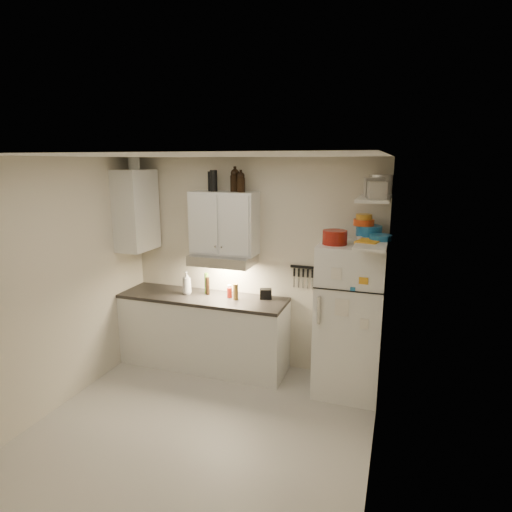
% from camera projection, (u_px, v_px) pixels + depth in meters
% --- Properties ---
extents(floor, '(3.20, 3.00, 0.02)m').
position_uv_depth(floor, '(203.00, 427.00, 4.21)').
color(floor, '#B3AEA5').
rests_on(floor, ground).
extents(ceiling, '(3.20, 3.00, 0.02)m').
position_uv_depth(ceiling, '(194.00, 154.00, 3.64)').
color(ceiling, white).
rests_on(ceiling, ground).
extents(back_wall, '(3.20, 0.02, 2.60)m').
position_uv_depth(back_wall, '(253.00, 264.00, 5.32)').
color(back_wall, beige).
rests_on(back_wall, ground).
extents(left_wall, '(0.02, 3.00, 2.60)m').
position_uv_depth(left_wall, '(58.00, 285.00, 4.43)').
color(left_wall, beige).
rests_on(left_wall, ground).
extents(right_wall, '(0.02, 3.00, 2.60)m').
position_uv_depth(right_wall, '(381.00, 322.00, 3.42)').
color(right_wall, beige).
rests_on(right_wall, ground).
extents(base_cabinet, '(2.10, 0.60, 0.88)m').
position_uv_depth(base_cabinet, '(204.00, 332.00, 5.39)').
color(base_cabinet, silver).
rests_on(base_cabinet, floor).
extents(countertop, '(2.10, 0.62, 0.04)m').
position_uv_depth(countertop, '(203.00, 298.00, 5.29)').
color(countertop, black).
rests_on(countertop, base_cabinet).
extents(upper_cabinet, '(0.80, 0.33, 0.75)m').
position_uv_depth(upper_cabinet, '(224.00, 223.00, 5.13)').
color(upper_cabinet, silver).
rests_on(upper_cabinet, back_wall).
extents(side_cabinet, '(0.33, 0.55, 1.00)m').
position_uv_depth(side_cabinet, '(136.00, 210.00, 5.34)').
color(side_cabinet, silver).
rests_on(side_cabinet, left_wall).
extents(range_hood, '(0.76, 0.46, 0.12)m').
position_uv_depth(range_hood, '(223.00, 259.00, 5.17)').
color(range_hood, silver).
rests_on(range_hood, back_wall).
extents(fridge, '(0.70, 0.68, 1.70)m').
position_uv_depth(fridge, '(350.00, 320.00, 4.70)').
color(fridge, white).
rests_on(fridge, floor).
extents(shelf_hi, '(0.30, 0.95, 0.03)m').
position_uv_depth(shelf_hi, '(375.00, 198.00, 4.22)').
color(shelf_hi, silver).
rests_on(shelf_hi, right_wall).
extents(shelf_lo, '(0.30, 0.95, 0.03)m').
position_uv_depth(shelf_lo, '(372.00, 242.00, 4.31)').
color(shelf_lo, silver).
rests_on(shelf_lo, right_wall).
extents(knife_strip, '(0.42, 0.02, 0.03)m').
position_uv_depth(knife_strip, '(308.00, 267.00, 5.07)').
color(knife_strip, black).
rests_on(knife_strip, back_wall).
extents(dutch_oven, '(0.34, 0.34, 0.15)m').
position_uv_depth(dutch_oven, '(335.00, 237.00, 4.47)').
color(dutch_oven, maroon).
rests_on(dutch_oven, fridge).
extents(book_stack, '(0.26, 0.30, 0.09)m').
position_uv_depth(book_stack, '(368.00, 245.00, 4.24)').
color(book_stack, orange).
rests_on(book_stack, fridge).
extents(spice_jar, '(0.07, 0.07, 0.09)m').
position_uv_depth(spice_jar, '(360.00, 241.00, 4.43)').
color(spice_jar, silver).
rests_on(spice_jar, fridge).
extents(stock_pot, '(0.35, 0.35, 0.20)m').
position_uv_depth(stock_pot, '(382.00, 184.00, 4.52)').
color(stock_pot, silver).
rests_on(stock_pot, shelf_hi).
extents(tin_a, '(0.21, 0.20, 0.18)m').
position_uv_depth(tin_a, '(374.00, 187.00, 4.15)').
color(tin_a, '#AAAAAD').
rests_on(tin_a, shelf_hi).
extents(tin_b, '(0.19, 0.19, 0.16)m').
position_uv_depth(tin_b, '(377.00, 190.00, 3.91)').
color(tin_b, '#AAAAAD').
rests_on(tin_b, shelf_hi).
extents(bowl_teal, '(0.27, 0.27, 0.11)m').
position_uv_depth(bowl_teal, '(369.00, 231.00, 4.55)').
color(bowl_teal, '#1C669E').
rests_on(bowl_teal, shelf_lo).
extents(bowl_orange, '(0.22, 0.22, 0.07)m').
position_uv_depth(bowl_orange, '(364.00, 222.00, 4.54)').
color(bowl_orange, '#D04013').
rests_on(bowl_orange, bowl_teal).
extents(bowl_yellow, '(0.17, 0.17, 0.05)m').
position_uv_depth(bowl_yellow, '(364.00, 217.00, 4.53)').
color(bowl_yellow, '#BA8120').
rests_on(bowl_yellow, bowl_orange).
extents(plates, '(0.29, 0.29, 0.06)m').
position_uv_depth(plates, '(381.00, 237.00, 4.30)').
color(plates, '#1C669E').
rests_on(plates, shelf_lo).
extents(growler_a, '(0.15, 0.15, 0.27)m').
position_uv_depth(growler_a, '(235.00, 180.00, 5.02)').
color(growler_a, black).
rests_on(growler_a, upper_cabinet).
extents(growler_b, '(0.10, 0.10, 0.24)m').
position_uv_depth(growler_b, '(241.00, 182.00, 4.93)').
color(growler_b, black).
rests_on(growler_b, upper_cabinet).
extents(thermos_a, '(0.10, 0.10, 0.25)m').
position_uv_depth(thermos_a, '(214.00, 181.00, 5.04)').
color(thermos_a, black).
rests_on(thermos_a, upper_cabinet).
extents(thermos_b, '(0.08, 0.08, 0.23)m').
position_uv_depth(thermos_b, '(211.00, 181.00, 5.09)').
color(thermos_b, black).
rests_on(thermos_b, upper_cabinet).
extents(side_jar, '(0.16, 0.16, 0.18)m').
position_uv_depth(side_jar, '(134.00, 162.00, 5.21)').
color(side_jar, silver).
rests_on(side_jar, side_cabinet).
extents(soap_bottle, '(0.15, 0.15, 0.33)m').
position_uv_depth(soap_bottle, '(187.00, 281.00, 5.34)').
color(soap_bottle, silver).
rests_on(soap_bottle, countertop).
extents(pepper_mill, '(0.08, 0.08, 0.20)m').
position_uv_depth(pepper_mill, '(236.00, 292.00, 5.13)').
color(pepper_mill, brown).
rests_on(pepper_mill, countertop).
extents(oil_bottle, '(0.05, 0.05, 0.27)m').
position_uv_depth(oil_bottle, '(207.00, 283.00, 5.37)').
color(oil_bottle, '#416C1B').
rests_on(oil_bottle, countertop).
extents(vinegar_bottle, '(0.06, 0.06, 0.23)m').
position_uv_depth(vinegar_bottle, '(208.00, 286.00, 5.32)').
color(vinegar_bottle, black).
rests_on(vinegar_bottle, countertop).
extents(clear_bottle, '(0.06, 0.06, 0.15)m').
position_uv_depth(clear_bottle, '(229.00, 291.00, 5.23)').
color(clear_bottle, silver).
rests_on(clear_bottle, countertop).
extents(red_jar, '(0.07, 0.07, 0.12)m').
position_uv_depth(red_jar, '(230.00, 293.00, 5.22)').
color(red_jar, maroon).
rests_on(red_jar, countertop).
extents(caddy, '(0.17, 0.14, 0.12)m').
position_uv_depth(caddy, '(266.00, 294.00, 5.18)').
color(caddy, black).
rests_on(caddy, countertop).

